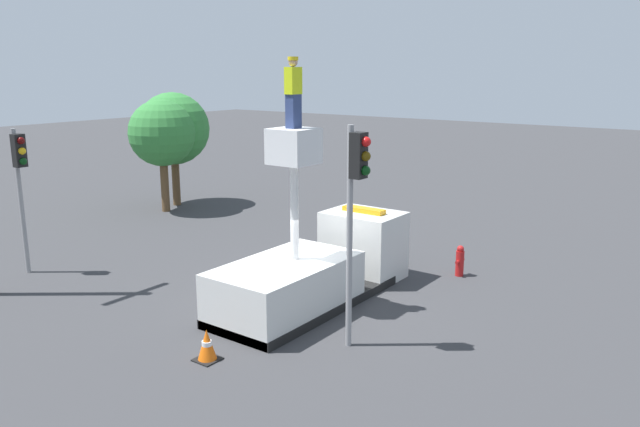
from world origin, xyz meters
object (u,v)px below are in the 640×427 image
at_px(worker, 293,93).
at_px(tree_left_bg, 162,134).
at_px(traffic_light_across, 20,172).
at_px(bucket_truck, 316,269).
at_px(fire_hydrant, 460,261).
at_px(traffic_light_pole, 355,194).
at_px(tree_right_bg, 173,129).
at_px(traffic_cone_rear, 207,346).

relative_size(worker, tree_left_bg, 0.35).
height_order(traffic_light_across, tree_left_bg, tree_left_bg).
distance_m(bucket_truck, fire_hydrant, 4.93).
height_order(traffic_light_pole, traffic_light_across, traffic_light_pole).
height_order(worker, traffic_light_pole, worker).
height_order(worker, tree_left_bg, worker).
bearing_deg(tree_right_bg, worker, -118.83).
bearing_deg(traffic_cone_rear, bucket_truck, 3.66).
distance_m(worker, traffic_light_pole, 3.42).
xyz_separation_m(traffic_light_across, traffic_cone_rear, (-0.94, -8.92, -2.88)).
bearing_deg(tree_right_bg, tree_left_bg, -152.17).
bearing_deg(traffic_light_pole, tree_left_bg, 65.00).
bearing_deg(traffic_light_across, traffic_light_pole, -82.10).
bearing_deg(traffic_cone_rear, traffic_light_across, 84.01).
bearing_deg(bucket_truck, worker, 180.00).
distance_m(worker, traffic_light_across, 9.34).
bearing_deg(fire_hydrant, traffic_light_pole, -178.74).
xyz_separation_m(worker, fire_hydrant, (5.21, -2.38, -5.24)).
bearing_deg(tree_left_bg, traffic_light_across, -157.51).
bearing_deg(traffic_light_pole, bucket_truck, 52.73).
relative_size(tree_left_bg, tree_right_bg, 0.95).
bearing_deg(tree_right_bg, traffic_light_across, -156.82).
height_order(traffic_light_across, fire_hydrant, traffic_light_across).
xyz_separation_m(fire_hydrant, traffic_cone_rear, (-8.70, 2.10, -0.13)).
distance_m(bucket_truck, tree_left_bg, 13.31).
relative_size(worker, traffic_cone_rear, 2.41).
bearing_deg(traffic_light_pole, worker, 68.29).
relative_size(bucket_truck, traffic_light_pole, 1.31).
relative_size(fire_hydrant, tree_right_bg, 0.19).
relative_size(traffic_light_pole, tree_left_bg, 1.03).
bearing_deg(tree_left_bg, bucket_truck, -112.04).
distance_m(traffic_light_pole, traffic_cone_rear, 4.69).
xyz_separation_m(bucket_truck, traffic_light_pole, (-1.92, -2.52, 2.74)).
distance_m(traffic_light_pole, fire_hydrant, 6.97).
relative_size(traffic_light_pole, traffic_light_across, 1.13).
bearing_deg(tree_right_bg, traffic_light_pole, -117.71).
xyz_separation_m(traffic_cone_rear, tree_right_bg, (10.49, 13.01, 3.24)).
relative_size(worker, traffic_light_across, 0.38).
xyz_separation_m(traffic_light_pole, traffic_cone_rear, (-2.48, 2.24, -3.28)).
bearing_deg(fire_hydrant, tree_left_bg, 87.64).
xyz_separation_m(bucket_truck, tree_right_bg, (6.09, 12.73, 2.69)).
relative_size(bucket_truck, traffic_light_across, 1.47).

